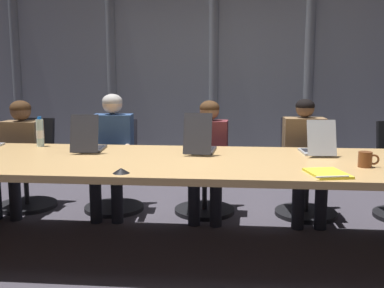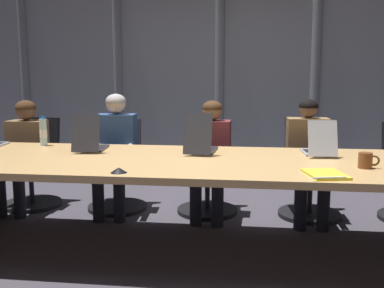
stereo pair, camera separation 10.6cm
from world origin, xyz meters
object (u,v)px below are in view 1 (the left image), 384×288
at_px(office_chair_right_mid, 305,180).
at_px(laptop_right_mid, 317,147).
at_px(spiral_notepad, 327,173).
at_px(office_chair_center, 205,179).
at_px(water_bottle_primary, 40,133).
at_px(laptop_left_mid, 89,144).
at_px(person_center, 208,152).
at_px(person_left_end, 18,149).
at_px(office_chair_left_end, 28,174).
at_px(person_right_mid, 305,153).
at_px(conference_mic_left_side, 121,171).
at_px(office_chair_left_mid, 114,177).
at_px(person_left_mid, 112,147).
at_px(coffee_mug_near, 366,159).
at_px(laptop_center, 200,145).

bearing_deg(office_chair_right_mid, laptop_right_mid, -9.36).
bearing_deg(spiral_notepad, office_chair_center, 107.20).
bearing_deg(water_bottle_primary, laptop_left_mid, -21.99).
bearing_deg(person_center, person_left_end, -87.57).
relative_size(office_chair_left_end, person_right_mid, 0.80).
bearing_deg(person_left_end, office_chair_center, 96.89).
bearing_deg(person_right_mid, office_chair_center, -101.07).
bearing_deg(laptop_left_mid, person_center, -62.16).
distance_m(water_bottle_primary, spiral_notepad, 2.49).
bearing_deg(conference_mic_left_side, person_right_mid, 45.84).
bearing_deg(office_chair_right_mid, office_chair_left_mid, -95.89).
xyz_separation_m(laptop_left_mid, person_center, (0.96, 0.63, -0.17)).
relative_size(laptop_right_mid, person_right_mid, 0.35).
xyz_separation_m(laptop_right_mid, person_left_mid, (-1.85, 0.61, -0.12)).
bearing_deg(coffee_mug_near, person_left_mid, 152.39).
bearing_deg(spiral_notepad, person_center, 108.72).
relative_size(person_left_end, person_right_mid, 0.97).
bearing_deg(office_chair_right_mid, person_left_end, -92.77).
bearing_deg(person_left_end, office_chair_left_end, 178.42).
relative_size(office_chair_left_mid, person_left_mid, 0.77).
relative_size(office_chair_center, office_chair_right_mid, 0.96).
distance_m(office_chair_right_mid, person_right_mid, 0.33).
height_order(office_chair_left_end, person_right_mid, person_right_mid).
bearing_deg(office_chair_center, office_chair_left_end, -93.51).
relative_size(person_left_end, water_bottle_primary, 4.18).
bearing_deg(laptop_right_mid, person_right_mid, -4.49).
distance_m(person_right_mid, water_bottle_primary, 2.43).
xyz_separation_m(laptop_left_mid, office_chair_left_end, (-0.92, 0.79, -0.46)).
relative_size(person_right_mid, coffee_mug_near, 7.98).
distance_m(office_chair_center, person_center, 0.34).
bearing_deg(person_left_mid, office_chair_left_end, -102.62).
bearing_deg(office_chair_center, water_bottle_primary, -71.23).
bearing_deg(person_center, office_chair_left_mid, -96.85).
xyz_separation_m(office_chair_left_mid, person_left_mid, (0.02, -0.15, 0.33)).
bearing_deg(office_chair_right_mid, person_right_mid, -19.78).
relative_size(person_center, conference_mic_left_side, 10.18).
relative_size(office_chair_left_mid, conference_mic_left_side, 8.24).
bearing_deg(person_left_mid, spiral_notepad, 49.16).
bearing_deg(person_left_mid, water_bottle_primary, -54.01).
height_order(laptop_right_mid, person_left_end, person_left_end).
relative_size(laptop_right_mid, water_bottle_primary, 1.51).
xyz_separation_m(person_left_end, spiral_notepad, (2.74, -1.36, 0.11)).
distance_m(laptop_right_mid, conference_mic_left_side, 1.62).
distance_m(office_chair_left_mid, spiral_notepad, 2.40).
distance_m(laptop_right_mid, office_chair_center, 1.30).
height_order(office_chair_left_mid, water_bottle_primary, water_bottle_primary).
relative_size(laptop_left_mid, office_chair_center, 0.47).
bearing_deg(laptop_left_mid, water_bottle_primary, 62.71).
distance_m(person_left_mid, spiral_notepad, 2.25).
relative_size(laptop_center, office_chair_left_mid, 0.49).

